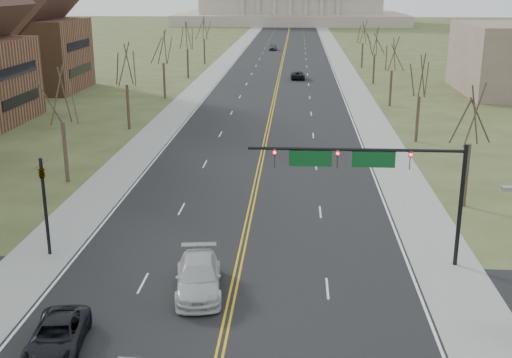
# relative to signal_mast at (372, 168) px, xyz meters

# --- Properties ---
(road) EXTENTS (20.00, 380.00, 0.01)m
(road) POSITION_rel_signal_mast_xyz_m (-7.45, 96.50, -5.76)
(road) COLOR black
(road) RESTS_ON ground
(cross_road) EXTENTS (120.00, 14.00, 0.01)m
(cross_road) POSITION_rel_signal_mast_xyz_m (-7.45, -7.50, -5.76)
(cross_road) COLOR black
(cross_road) RESTS_ON ground
(sidewalk_left) EXTENTS (4.00, 380.00, 0.03)m
(sidewalk_left) POSITION_rel_signal_mast_xyz_m (-19.45, 96.50, -5.75)
(sidewalk_left) COLOR gray
(sidewalk_left) RESTS_ON ground
(sidewalk_right) EXTENTS (4.00, 380.00, 0.03)m
(sidewalk_right) POSITION_rel_signal_mast_xyz_m (4.55, 96.50, -5.75)
(sidewalk_right) COLOR gray
(sidewalk_right) RESTS_ON ground
(center_line) EXTENTS (0.42, 380.00, 0.01)m
(center_line) POSITION_rel_signal_mast_xyz_m (-7.45, 96.50, -5.75)
(center_line) COLOR gold
(center_line) RESTS_ON road
(edge_line_left) EXTENTS (0.15, 380.00, 0.01)m
(edge_line_left) POSITION_rel_signal_mast_xyz_m (-17.25, 96.50, -5.75)
(edge_line_left) COLOR silver
(edge_line_left) RESTS_ON road
(edge_line_right) EXTENTS (0.15, 380.00, 0.01)m
(edge_line_right) POSITION_rel_signal_mast_xyz_m (2.35, 96.50, -5.75)
(edge_line_right) COLOR silver
(edge_line_right) RESTS_ON road
(signal_mast) EXTENTS (12.12, 0.44, 7.20)m
(signal_mast) POSITION_rel_signal_mast_xyz_m (0.00, 0.00, 0.00)
(signal_mast) COLOR black
(signal_mast) RESTS_ON ground
(signal_left) EXTENTS (0.32, 0.36, 6.00)m
(signal_left) POSITION_rel_signal_mast_xyz_m (-18.95, 0.00, -2.05)
(signal_left) COLOR black
(signal_left) RESTS_ON ground
(tree_r_0) EXTENTS (3.74, 3.74, 8.50)m
(tree_r_0) POSITION_rel_signal_mast_xyz_m (8.05, 10.50, 0.79)
(tree_r_0) COLOR #392921
(tree_r_0) RESTS_ON ground
(tree_l_0) EXTENTS (3.96, 3.96, 9.00)m
(tree_l_0) POSITION_rel_signal_mast_xyz_m (-22.95, 14.50, 1.18)
(tree_l_0) COLOR #392921
(tree_l_0) RESTS_ON ground
(tree_r_1) EXTENTS (3.74, 3.74, 8.50)m
(tree_r_1) POSITION_rel_signal_mast_xyz_m (8.05, 30.50, 0.79)
(tree_r_1) COLOR #392921
(tree_r_1) RESTS_ON ground
(tree_l_1) EXTENTS (3.96, 3.96, 9.00)m
(tree_l_1) POSITION_rel_signal_mast_xyz_m (-22.95, 34.50, 1.18)
(tree_l_1) COLOR #392921
(tree_l_1) RESTS_ON ground
(tree_r_2) EXTENTS (3.74, 3.74, 8.50)m
(tree_r_2) POSITION_rel_signal_mast_xyz_m (8.05, 50.50, 0.79)
(tree_r_2) COLOR #392921
(tree_r_2) RESTS_ON ground
(tree_l_2) EXTENTS (3.96, 3.96, 9.00)m
(tree_l_2) POSITION_rel_signal_mast_xyz_m (-22.95, 54.50, 1.18)
(tree_l_2) COLOR #392921
(tree_l_2) RESTS_ON ground
(tree_r_3) EXTENTS (3.74, 3.74, 8.50)m
(tree_r_3) POSITION_rel_signal_mast_xyz_m (8.05, 70.50, 0.79)
(tree_r_3) COLOR #392921
(tree_r_3) RESTS_ON ground
(tree_l_3) EXTENTS (3.96, 3.96, 9.00)m
(tree_l_3) POSITION_rel_signal_mast_xyz_m (-22.95, 74.50, 1.18)
(tree_l_3) COLOR #392921
(tree_l_3) RESTS_ON ground
(tree_r_4) EXTENTS (3.74, 3.74, 8.50)m
(tree_r_4) POSITION_rel_signal_mast_xyz_m (8.05, 90.50, 0.79)
(tree_r_4) COLOR #392921
(tree_r_4) RESTS_ON ground
(tree_l_4) EXTENTS (3.96, 3.96, 9.00)m
(tree_l_4) POSITION_rel_signal_mast_xyz_m (-22.95, 94.50, 1.18)
(tree_l_4) COLOR #392921
(tree_l_4) RESTS_ON ground
(bldg_left_far) EXTENTS (17.10, 14.28, 23.25)m
(bldg_left_far) POSITION_rel_signal_mast_xyz_m (-45.44, 60.50, 3.78)
(bldg_left_far) COLOR brown
(bldg_left_far) RESTS_ON ground
(car_sb_outer_lead) EXTENTS (2.85, 5.14, 1.36)m
(car_sb_outer_lead) POSITION_rel_signal_mast_xyz_m (-14.67, -10.23, -5.07)
(car_sb_outer_lead) COLOR black
(car_sb_outer_lead) RESTS_ON road
(car_sb_inner_second) EXTENTS (3.12, 6.04, 1.67)m
(car_sb_inner_second) POSITION_rel_signal_mast_xyz_m (-9.25, -4.29, -4.91)
(car_sb_inner_second) COLOR beige
(car_sb_inner_second) RESTS_ON road
(car_far_nb) EXTENTS (2.47, 4.98, 1.36)m
(car_far_nb) POSITION_rel_signal_mast_xyz_m (-4.22, 74.76, -5.07)
(car_far_nb) COLOR black
(car_far_nb) RESTS_ON road
(car_far_sb) EXTENTS (1.98, 4.40, 1.47)m
(car_far_sb) POSITION_rel_signal_mast_xyz_m (-10.35, 123.55, -5.01)
(car_far_sb) COLOR #4C4F54
(car_far_sb) RESTS_ON road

